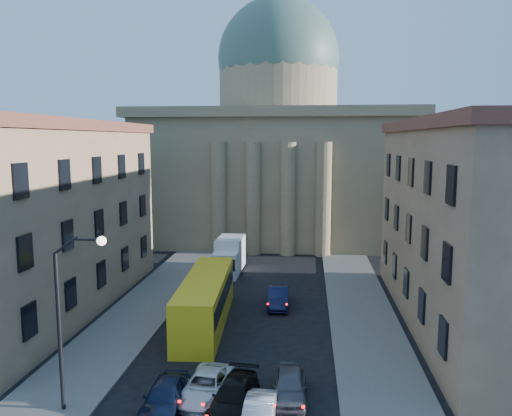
{
  "coord_description": "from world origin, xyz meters",
  "views": [
    {
      "loc": [
        4.3,
        -13.78,
        13.27
      ],
      "look_at": [
        0.84,
        19.03,
        8.72
      ],
      "focal_mm": 35.0,
      "sensor_mm": 36.0,
      "label": 1
    }
  ],
  "objects": [
    {
      "name": "car_left_near",
      "position": [
        -2.56,
        8.57,
        0.77
      ],
      "size": [
        1.86,
        4.54,
        1.54
      ],
      "primitive_type": "imported",
      "rotation": [
        0.0,
        0.0,
        -0.01
      ],
      "color": "black",
      "rests_on": "ground"
    },
    {
      "name": "sidewalk_right",
      "position": [
        8.5,
        18.0,
        0.07
      ],
      "size": [
        5.0,
        60.0,
        0.15
      ],
      "primitive_type": "cube",
      "color": "#63605B",
      "rests_on": "ground"
    },
    {
      "name": "sidewalk_left",
      "position": [
        -8.5,
        18.0,
        0.07
      ],
      "size": [
        5.0,
        60.0,
        0.15
      ],
      "primitive_type": "cube",
      "color": "#63605B",
      "rests_on": "ground"
    },
    {
      "name": "street_lamp",
      "position": [
        -6.97,
        8.0,
        5.29
      ],
      "size": [
        2.62,
        0.44,
        8.83
      ],
      "color": "black",
      "rests_on": "ground"
    },
    {
      "name": "car_right_mid",
      "position": [
        0.8,
        9.02,
        0.7
      ],
      "size": [
        2.41,
        4.96,
        1.39
      ],
      "primitive_type": "imported",
      "rotation": [
        0.0,
        0.0,
        -0.1
      ],
      "color": "black",
      "rests_on": "ground"
    },
    {
      "name": "car_right_distant",
      "position": [
        2.03,
        24.68,
        0.77
      ],
      "size": [
        1.79,
        4.71,
        1.53
      ],
      "primitive_type": "imported",
      "rotation": [
        0.0,
        0.0,
        0.04
      ],
      "color": "black",
      "rests_on": "ground"
    },
    {
      "name": "church",
      "position": [
        0.0,
        55.47,
        11.88
      ],
      "size": [
        68.02,
        28.76,
        36.6
      ],
      "color": "#806D4E",
      "rests_on": "ground"
    },
    {
      "name": "city_bus",
      "position": [
        -2.94,
        20.23,
        1.87
      ],
      "size": [
        3.54,
        12.5,
        3.48
      ],
      "rotation": [
        0.0,
        0.0,
        0.06
      ],
      "color": "yellow",
      "rests_on": "ground"
    },
    {
      "name": "car_right_far",
      "position": [
        3.5,
        10.36,
        0.73
      ],
      "size": [
        1.8,
        4.31,
        1.46
      ],
      "primitive_type": "imported",
      "rotation": [
        0.0,
        0.0,
        0.02
      ],
      "color": "#535459",
      "rests_on": "ground"
    },
    {
      "name": "building_left",
      "position": [
        -17.0,
        22.0,
        7.42
      ],
      "size": [
        11.6,
        26.6,
        14.7
      ],
      "color": "tan",
      "rests_on": "ground"
    },
    {
      "name": "building_right",
      "position": [
        17.0,
        22.0,
        7.42
      ],
      "size": [
        11.6,
        26.6,
        14.7
      ],
      "color": "tan",
      "rests_on": "ground"
    },
    {
      "name": "car_right_near",
      "position": [
        2.18,
        7.56,
        0.65
      ],
      "size": [
        1.54,
        4.03,
        1.31
      ],
      "primitive_type": "imported",
      "rotation": [
        0.0,
        0.0,
        -0.04
      ],
      "color": "#B8BAC1",
      "rests_on": "ground"
    },
    {
      "name": "car_left_mid",
      "position": [
        -0.8,
        10.07,
        0.64
      ],
      "size": [
        2.65,
        4.83,
        1.28
      ],
      "primitive_type": "imported",
      "rotation": [
        0.0,
        0.0,
        -0.12
      ],
      "color": "silver",
      "rests_on": "ground"
    },
    {
      "name": "box_truck",
      "position": [
        -3.5,
        34.38,
        1.61
      ],
      "size": [
        2.56,
        6.25,
        3.41
      ],
      "rotation": [
        0.0,
        0.0,
        -0.02
      ],
      "color": "white",
      "rests_on": "ground"
    }
  ]
}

